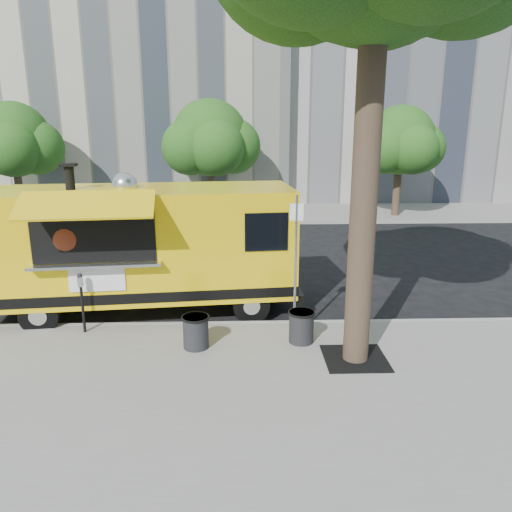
{
  "coord_description": "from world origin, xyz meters",
  "views": [
    {
      "loc": [
        0.4,
        -11.52,
        4.57
      ],
      "look_at": [
        0.77,
        0.0,
        1.47
      ],
      "focal_mm": 35.0,
      "sensor_mm": 36.0,
      "label": 1
    }
  ],
  "objects_px": {
    "parking_meter": "(82,296)",
    "trash_bin_left": "(301,326)",
    "far_tree_a": "(13,140)",
    "food_truck": "(144,245)",
    "far_tree_c": "(400,140)",
    "sign_post": "(296,257)",
    "trash_bin_right": "(196,331)",
    "far_tree_b": "(210,138)"
  },
  "relations": [
    {
      "from": "far_tree_a",
      "to": "food_truck",
      "type": "height_order",
      "value": "far_tree_a"
    },
    {
      "from": "food_truck",
      "to": "trash_bin_left",
      "type": "relative_size",
      "value": 11.32
    },
    {
      "from": "far_tree_a",
      "to": "trash_bin_left",
      "type": "relative_size",
      "value": 8.05
    },
    {
      "from": "food_truck",
      "to": "trash_bin_left",
      "type": "distance_m",
      "value": 4.33
    },
    {
      "from": "far_tree_b",
      "to": "food_truck",
      "type": "relative_size",
      "value": 0.73
    },
    {
      "from": "food_truck",
      "to": "trash_bin_left",
      "type": "bearing_deg",
      "value": -37.17
    },
    {
      "from": "sign_post",
      "to": "parking_meter",
      "type": "bearing_deg",
      "value": 177.48
    },
    {
      "from": "far_tree_c",
      "to": "trash_bin_left",
      "type": "relative_size",
      "value": 7.83
    },
    {
      "from": "far_tree_b",
      "to": "trash_bin_right",
      "type": "xyz_separation_m",
      "value": [
        0.49,
        -14.9,
        -3.33
      ]
    },
    {
      "from": "trash_bin_right",
      "to": "sign_post",
      "type": "bearing_deg",
      "value": 17.42
    },
    {
      "from": "far_tree_b",
      "to": "trash_bin_left",
      "type": "relative_size",
      "value": 8.26
    },
    {
      "from": "far_tree_c",
      "to": "parking_meter",
      "type": "bearing_deg",
      "value": -128.66
    },
    {
      "from": "sign_post",
      "to": "food_truck",
      "type": "distance_m",
      "value": 3.86
    },
    {
      "from": "far_tree_b",
      "to": "far_tree_c",
      "type": "distance_m",
      "value": 9.01
    },
    {
      "from": "far_tree_a",
      "to": "trash_bin_left",
      "type": "xyz_separation_m",
      "value": [
        11.65,
        -14.3,
        -3.27
      ]
    },
    {
      "from": "trash_bin_left",
      "to": "trash_bin_right",
      "type": "relative_size",
      "value": 1.0
    },
    {
      "from": "far_tree_a",
      "to": "far_tree_b",
      "type": "xyz_separation_m",
      "value": [
        9.0,
        0.4,
        0.06
      ]
    },
    {
      "from": "sign_post",
      "to": "parking_meter",
      "type": "relative_size",
      "value": 2.25
    },
    {
      "from": "trash_bin_left",
      "to": "trash_bin_right",
      "type": "bearing_deg",
      "value": -174.81
    },
    {
      "from": "sign_post",
      "to": "food_truck",
      "type": "xyz_separation_m",
      "value": [
        -3.45,
        1.72,
        -0.14
      ]
    },
    {
      "from": "parking_meter",
      "to": "food_truck",
      "type": "distance_m",
      "value": 2.01
    },
    {
      "from": "sign_post",
      "to": "parking_meter",
      "type": "distance_m",
      "value": 4.64
    },
    {
      "from": "far_tree_a",
      "to": "food_truck",
      "type": "bearing_deg",
      "value": -56.28
    },
    {
      "from": "sign_post",
      "to": "trash_bin_right",
      "type": "height_order",
      "value": "sign_post"
    },
    {
      "from": "far_tree_b",
      "to": "food_truck",
      "type": "height_order",
      "value": "far_tree_b"
    },
    {
      "from": "food_truck",
      "to": "trash_bin_right",
      "type": "xyz_separation_m",
      "value": [
        1.39,
        -2.36,
        -1.2
      ]
    },
    {
      "from": "far_tree_a",
      "to": "food_truck",
      "type": "relative_size",
      "value": 0.71
    },
    {
      "from": "food_truck",
      "to": "sign_post",
      "type": "bearing_deg",
      "value": -32.19
    },
    {
      "from": "far_tree_c",
      "to": "sign_post",
      "type": "height_order",
      "value": "far_tree_c"
    },
    {
      "from": "far_tree_c",
      "to": "trash_bin_right",
      "type": "height_order",
      "value": "far_tree_c"
    },
    {
      "from": "far_tree_b",
      "to": "far_tree_c",
      "type": "height_order",
      "value": "far_tree_b"
    },
    {
      "from": "far_tree_c",
      "to": "trash_bin_left",
      "type": "height_order",
      "value": "far_tree_c"
    },
    {
      "from": "parking_meter",
      "to": "sign_post",
      "type": "bearing_deg",
      "value": -2.52
    },
    {
      "from": "far_tree_a",
      "to": "trash_bin_right",
      "type": "distance_m",
      "value": 17.63
    },
    {
      "from": "far_tree_b",
      "to": "trash_bin_left",
      "type": "bearing_deg",
      "value": -79.8
    },
    {
      "from": "parking_meter",
      "to": "food_truck",
      "type": "height_order",
      "value": "food_truck"
    },
    {
      "from": "far_tree_c",
      "to": "food_truck",
      "type": "relative_size",
      "value": 0.69
    },
    {
      "from": "far_tree_b",
      "to": "far_tree_c",
      "type": "xyz_separation_m",
      "value": [
        9.0,
        -0.3,
        -0.12
      ]
    },
    {
      "from": "far_tree_b",
      "to": "trash_bin_right",
      "type": "bearing_deg",
      "value": -88.12
    },
    {
      "from": "parking_meter",
      "to": "trash_bin_left",
      "type": "distance_m",
      "value": 4.72
    },
    {
      "from": "far_tree_c",
      "to": "food_truck",
      "type": "height_order",
      "value": "far_tree_c"
    },
    {
      "from": "far_tree_c",
      "to": "parking_meter",
      "type": "xyz_separation_m",
      "value": [
        -11.0,
        -13.75,
        -2.74
      ]
    }
  ]
}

